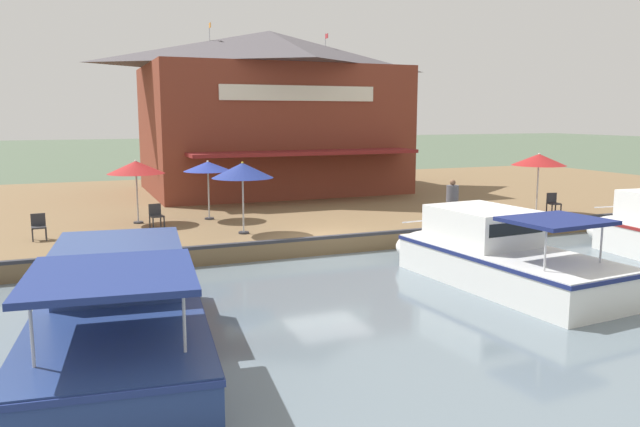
% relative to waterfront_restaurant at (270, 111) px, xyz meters
% --- Properties ---
extents(ground_plane, '(220.00, 220.00, 0.00)m').
position_rel_waterfront_restaurant_xyz_m(ground_plane, '(13.72, -2.49, -4.84)').
color(ground_plane, '#4C5B47').
extents(quay_deck, '(22.00, 56.00, 0.60)m').
position_rel_waterfront_restaurant_xyz_m(quay_deck, '(2.72, -2.49, -4.54)').
color(quay_deck, brown).
rests_on(quay_deck, ground).
extents(quay_edge_fender, '(0.20, 50.40, 0.10)m').
position_rel_waterfront_restaurant_xyz_m(quay_edge_fender, '(13.62, -2.49, -4.19)').
color(quay_edge_fender, '#2D2D33').
rests_on(quay_edge_fender, quay_deck).
extents(waterfront_restaurant, '(10.94, 13.28, 8.58)m').
position_rel_waterfront_restaurant_xyz_m(waterfront_restaurant, '(0.00, 0.00, 0.00)').
color(waterfront_restaurant, brown).
rests_on(waterfront_restaurant, quay_deck).
extents(patio_umbrella_mid_patio_left, '(2.16, 2.16, 2.49)m').
position_rel_waterfront_restaurant_xyz_m(patio_umbrella_mid_patio_left, '(11.96, 7.57, -2.03)').
color(patio_umbrella_mid_patio_left, '#B7B7B7').
rests_on(patio_umbrella_mid_patio_left, quay_deck).
extents(patio_umbrella_mid_patio_right, '(1.86, 1.86, 2.28)m').
position_rel_waterfront_restaurant_xyz_m(patio_umbrella_mid_patio_right, '(8.31, -5.18, -2.19)').
color(patio_umbrella_mid_patio_right, '#B7B7B7').
rests_on(patio_umbrella_mid_patio_right, quay_deck).
extents(patio_umbrella_by_entrance, '(2.08, 2.08, 2.37)m').
position_rel_waterfront_restaurant_xyz_m(patio_umbrella_by_entrance, '(8.20, -7.83, -2.15)').
color(patio_umbrella_by_entrance, '#B7B7B7').
rests_on(patio_umbrella_by_entrance, quay_deck).
extents(patio_umbrella_near_quay_edge, '(2.08, 2.08, 2.45)m').
position_rel_waterfront_restaurant_xyz_m(patio_umbrella_near_quay_edge, '(11.68, -4.72, -2.08)').
color(patio_umbrella_near_quay_edge, '#B7B7B7').
rests_on(patio_umbrella_near_quay_edge, quay_deck).
extents(cafe_chair_under_first_umbrella, '(0.51, 0.51, 0.85)m').
position_rel_waterfront_restaurant_xyz_m(cafe_chair_under_first_umbrella, '(9.41, -7.33, -3.76)').
color(cafe_chair_under_first_umbrella, '#2D2D33').
rests_on(cafe_chair_under_first_umbrella, quay_deck).
extents(cafe_chair_mid_patio, '(0.52, 0.52, 0.85)m').
position_rel_waterfront_restaurant_xyz_m(cafe_chair_mid_patio, '(12.25, 8.16, -3.76)').
color(cafe_chair_mid_patio, '#2D2D33').
rests_on(cafe_chair_mid_patio, quay_deck).
extents(cafe_chair_beside_entrance, '(0.47, 0.47, 0.85)m').
position_rel_waterfront_restaurant_xyz_m(cafe_chair_beside_entrance, '(10.26, -11.15, -3.76)').
color(cafe_chair_beside_entrance, '#2D2D33').
rests_on(cafe_chair_beside_entrance, quay_deck).
extents(person_near_entrance, '(0.46, 0.46, 1.61)m').
position_rel_waterfront_restaurant_xyz_m(person_near_entrance, '(12.45, 3.14, -3.24)').
color(person_near_entrance, '#337547').
rests_on(person_near_entrance, quay_deck).
extents(motorboat_mid_row, '(9.01, 3.95, 2.06)m').
position_rel_waterfront_restaurant_xyz_m(motorboat_mid_row, '(19.27, -9.34, -4.07)').
color(motorboat_mid_row, navy).
rests_on(motorboat_mid_row, river_water).
extents(motorboat_far_downstream, '(7.68, 3.25, 2.05)m').
position_rel_waterfront_restaurant_xyz_m(motorboat_far_downstream, '(18.21, 0.48, -4.04)').
color(motorboat_far_downstream, white).
rests_on(motorboat_far_downstream, river_water).
extents(tree_upstream_bank, '(3.78, 3.60, 5.79)m').
position_rel_waterfront_restaurant_xyz_m(tree_upstream_bank, '(-5.48, 0.11, -0.35)').
color(tree_upstream_bank, brown).
rests_on(tree_upstream_bank, quay_deck).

